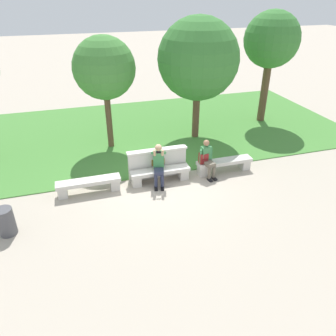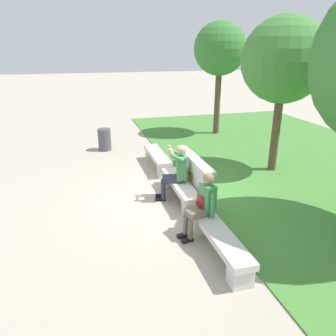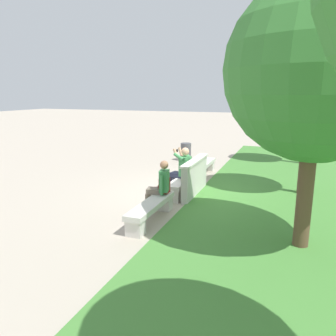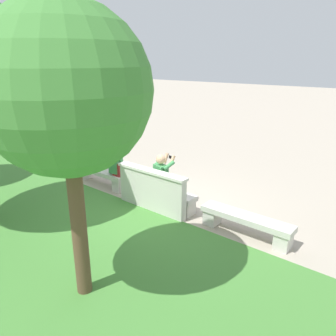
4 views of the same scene
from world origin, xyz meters
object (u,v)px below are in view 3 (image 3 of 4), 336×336
(bench_near, at_px, (183,183))
(person_distant, at_px, (160,185))
(tree_far_back, at_px, (310,80))
(bench_main, at_px, (204,167))
(tree_right_background, at_px, (311,84))
(bench_mid, at_px, (151,209))
(tree_behind_wall, at_px, (317,70))
(person_photographer, at_px, (182,167))
(trash_bin, at_px, (186,152))
(backpack, at_px, (164,186))

(bench_near, xyz_separation_m, person_distant, (1.59, -0.07, 0.37))
(person_distant, bearing_deg, tree_far_back, 154.89)
(bench_main, height_order, tree_right_background, tree_right_background)
(bench_mid, bearing_deg, tree_right_background, 137.28)
(bench_near, relative_size, tree_behind_wall, 0.41)
(person_photographer, height_order, trash_bin, person_photographer)
(trash_bin, bearing_deg, person_photographer, 16.25)
(bench_mid, relative_size, tree_right_background, 0.46)
(tree_far_back, bearing_deg, bench_main, -45.12)
(person_photographer, relative_size, tree_behind_wall, 0.28)
(person_photographer, height_order, tree_far_back, tree_far_back)
(person_distant, xyz_separation_m, backpack, (-0.10, 0.07, -0.05))
(bench_main, relative_size, trash_bin, 2.58)
(bench_mid, height_order, person_distant, person_distant)
(tree_far_back, bearing_deg, person_photographer, -31.50)
(bench_main, relative_size, person_distant, 1.54)
(person_photographer, bearing_deg, backpack, 2.97)
(trash_bin, bearing_deg, bench_main, 31.89)
(bench_near, distance_m, tree_right_background, 4.33)
(person_photographer, xyz_separation_m, tree_right_background, (-1.08, 3.23, 2.31))
(person_distant, bearing_deg, backpack, 144.96)
(tree_right_background, bearing_deg, person_distant, -49.58)
(bench_mid, bearing_deg, bench_main, 180.00)
(bench_mid, height_order, tree_behind_wall, tree_behind_wall)
(bench_near, xyz_separation_m, tree_far_back, (-5.52, 3.27, 2.98))
(bench_main, height_order, person_photographer, person_photographer)
(bench_near, height_order, tree_behind_wall, tree_behind_wall)
(person_distant, height_order, tree_right_background, tree_right_background)
(backpack, distance_m, trash_bin, 6.08)
(bench_mid, distance_m, tree_far_back, 8.96)
(bench_mid, xyz_separation_m, person_distant, (-0.67, -0.07, 0.37))
(backpack, relative_size, tree_behind_wall, 0.09)
(person_distant, bearing_deg, bench_near, 177.66)
(bench_main, relative_size, tree_right_background, 0.46)
(tree_behind_wall, distance_m, tree_far_back, 7.92)
(person_photographer, bearing_deg, bench_main, 178.06)
(tree_right_background, relative_size, tree_far_back, 0.97)
(backpack, height_order, tree_far_back, tree_far_back)
(backpack, bearing_deg, bench_near, -179.77)
(bench_main, relative_size, tree_behind_wall, 0.41)
(bench_near, distance_m, bench_mid, 2.27)
(tree_behind_wall, height_order, trash_bin, tree_behind_wall)
(backpack, height_order, tree_right_background, tree_right_background)
(tree_right_background, bearing_deg, tree_behind_wall, -0.85)
(backpack, xyz_separation_m, tree_right_background, (-2.64, 3.15, 2.42))
(bench_near, distance_m, person_distant, 1.64)
(backpack, height_order, trash_bin, backpack)
(bench_mid, distance_m, trash_bin, 6.84)
(person_distant, bearing_deg, tree_behind_wall, 75.81)
(tree_behind_wall, bearing_deg, trash_bin, -146.91)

